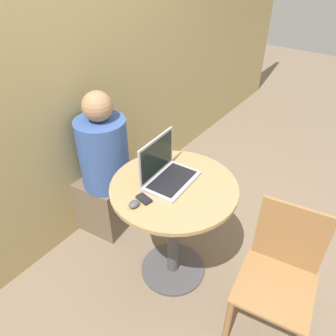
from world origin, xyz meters
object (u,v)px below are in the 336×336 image
cell_phone (144,199)px  person_seated (101,176)px  chair_empty (278,276)px  laptop (166,172)px

cell_phone → person_seated: 0.76m
person_seated → cell_phone: bearing=-111.8°
cell_phone → chair_empty: (0.23, -0.75, -0.34)m
cell_phone → person_seated: bearing=68.2°
chair_empty → cell_phone: bearing=107.0°
laptop → cell_phone: size_ratio=3.43×
cell_phone → chair_empty: size_ratio=0.12×
laptop → cell_phone: (-0.22, -0.01, -0.05)m
cell_phone → person_seated: (0.26, 0.65, -0.29)m
cell_phone → laptop: bearing=2.1°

